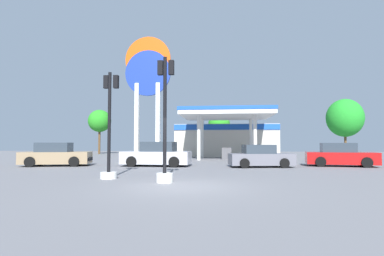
% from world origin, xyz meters
% --- Properties ---
extents(ground_plane, '(90.00, 90.00, 0.00)m').
position_xyz_m(ground_plane, '(0.00, 0.00, 0.00)').
color(ground_plane, slate).
rests_on(ground_plane, ground).
extents(gas_station, '(11.35, 13.72, 4.62)m').
position_xyz_m(gas_station, '(1.75, 24.03, 2.16)').
color(gas_station, beige).
rests_on(gas_station, ground).
extents(station_pole_sign, '(4.76, 0.56, 12.58)m').
position_xyz_m(station_pole_sign, '(-6.30, 19.70, 8.07)').
color(station_pole_sign, white).
rests_on(station_pole_sign, ground).
extents(car_0, '(4.57, 2.22, 1.61)m').
position_xyz_m(car_0, '(-2.91, 9.08, 0.73)').
color(car_0, black).
rests_on(car_0, ground).
extents(car_1, '(4.53, 2.52, 1.54)m').
position_xyz_m(car_1, '(9.12, 10.21, 0.70)').
color(car_1, black).
rests_on(car_1, ground).
extents(car_2, '(4.64, 2.78, 1.55)m').
position_xyz_m(car_2, '(-9.66, 8.56, 0.70)').
color(car_2, black).
rests_on(car_2, ground).
extents(car_3, '(4.17, 2.27, 1.42)m').
position_xyz_m(car_3, '(3.82, 8.96, 0.64)').
color(car_3, black).
rests_on(car_3, ground).
extents(traffic_signal_0, '(0.65, 0.68, 4.90)m').
position_xyz_m(traffic_signal_0, '(-0.76, 0.95, 1.86)').
color(traffic_signal_0, silver).
rests_on(traffic_signal_0, ground).
extents(traffic_signal_1, '(0.70, 0.71, 4.60)m').
position_xyz_m(traffic_signal_1, '(-3.40, 1.97, 1.77)').
color(traffic_signal_1, silver).
rests_on(traffic_signal_1, ground).
extents(tree_0, '(3.15, 3.15, 6.17)m').
position_xyz_m(tree_0, '(-15.78, 29.94, 4.59)').
color(tree_0, brown).
rests_on(tree_0, ground).
extents(tree_1, '(2.94, 2.94, 5.45)m').
position_xyz_m(tree_1, '(0.86, 30.47, 4.07)').
color(tree_1, brown).
rests_on(tree_1, ground).
extents(tree_2, '(4.60, 4.60, 7.26)m').
position_xyz_m(tree_2, '(17.17, 30.43, 4.78)').
color(tree_2, brown).
rests_on(tree_2, ground).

